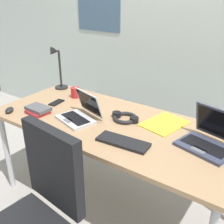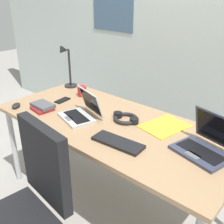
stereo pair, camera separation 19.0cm
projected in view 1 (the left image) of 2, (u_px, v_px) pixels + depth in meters
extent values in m
plane|color=gray|center=(112.00, 202.00, 2.25)|extent=(12.00, 12.00, 0.00)
cube|color=#B2BCB7|center=(180.00, 24.00, 2.52)|extent=(6.00, 0.12, 2.60)
cube|color=#9E7A56|center=(112.00, 124.00, 1.95)|extent=(1.80, 0.80, 0.03)
cylinder|color=#B2B5BA|center=(7.00, 152.00, 2.28)|extent=(0.04, 0.04, 0.71)
cylinder|color=#B2B5BA|center=(64.00, 122.00, 2.79)|extent=(0.04, 0.04, 0.71)
cylinder|color=black|center=(62.00, 87.00, 2.58)|extent=(0.12, 0.12, 0.02)
cylinder|color=black|center=(60.00, 69.00, 2.51)|extent=(0.02, 0.02, 0.34)
cylinder|color=black|center=(55.00, 51.00, 2.40)|extent=(0.01, 0.08, 0.01)
cone|color=black|center=(52.00, 52.00, 2.38)|extent=(0.07, 0.09, 0.09)
cube|color=#B7BABC|center=(75.00, 119.00, 1.96)|extent=(0.31, 0.26, 0.02)
cube|color=black|center=(75.00, 118.00, 1.95)|extent=(0.26, 0.17, 0.00)
cube|color=#595B60|center=(68.00, 120.00, 1.92)|extent=(0.08, 0.06, 0.00)
cube|color=#B7BABC|center=(89.00, 103.00, 1.98)|extent=(0.28, 0.14, 0.18)
cube|color=black|center=(88.00, 103.00, 1.98)|extent=(0.25, 0.12, 0.15)
cube|color=#33384C|center=(204.00, 147.00, 1.62)|extent=(0.35, 0.28, 0.02)
cube|color=black|center=(205.00, 146.00, 1.61)|extent=(0.29, 0.18, 0.00)
cube|color=#595B60|center=(198.00, 150.00, 1.57)|extent=(0.09, 0.07, 0.00)
cube|color=#33384C|center=(219.00, 124.00, 1.65)|extent=(0.31, 0.13, 0.21)
cube|color=black|center=(218.00, 124.00, 1.64)|extent=(0.28, 0.11, 0.17)
cube|color=black|center=(123.00, 142.00, 1.67)|extent=(0.34, 0.15, 0.02)
ellipsoid|color=black|center=(9.00, 110.00, 2.09)|extent=(0.10, 0.11, 0.03)
cube|color=black|center=(57.00, 103.00, 2.25)|extent=(0.08, 0.14, 0.01)
torus|color=black|center=(125.00, 118.00, 1.97)|extent=(0.18, 0.18, 0.03)
cylinder|color=black|center=(117.00, 115.00, 2.01)|extent=(0.06, 0.06, 0.04)
cylinder|color=black|center=(134.00, 120.00, 1.93)|extent=(0.06, 0.06, 0.04)
cube|color=maroon|center=(38.00, 112.00, 2.07)|extent=(0.17, 0.15, 0.02)
cube|color=#4C4C51|center=(38.00, 108.00, 2.08)|extent=(0.19, 0.12, 0.03)
cube|color=gold|center=(164.00, 124.00, 1.91)|extent=(0.29, 0.35, 0.01)
cylinder|color=#B21E23|center=(75.00, 92.00, 2.36)|extent=(0.08, 0.08, 0.09)
torus|color=#B21E23|center=(80.00, 93.00, 2.33)|extent=(0.05, 0.01, 0.05)
cube|color=black|center=(53.00, 168.00, 1.47)|extent=(0.42, 0.11, 0.48)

